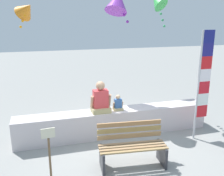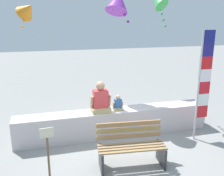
% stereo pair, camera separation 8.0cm
% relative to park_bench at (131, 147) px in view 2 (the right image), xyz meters
% --- Properties ---
extents(ground_plane, '(40.00, 40.00, 0.00)m').
position_rel_park_bench_xyz_m(ground_plane, '(0.08, 0.59, -0.40)').
color(ground_plane, gray).
extents(seawall_ledge, '(5.13, 0.54, 0.69)m').
position_rel_park_bench_xyz_m(seawall_ledge, '(0.08, 1.49, -0.06)').
color(seawall_ledge, beige).
rests_on(seawall_ledge, ground).
extents(park_bench, '(1.45, 0.75, 0.88)m').
position_rel_park_bench_xyz_m(park_bench, '(0.00, 0.00, 0.00)').
color(park_bench, '#97794D').
rests_on(park_bench, ground).
extents(person_adult, '(0.53, 0.39, 0.81)m').
position_rel_park_bench_xyz_m(person_adult, '(-0.31, 1.46, 0.60)').
color(person_adult, tan).
rests_on(person_adult, seawall_ledge).
extents(person_child, '(0.27, 0.20, 0.42)m').
position_rel_park_bench_xyz_m(person_child, '(0.15, 1.46, 0.45)').
color(person_child, tan).
rests_on(person_child, seawall_ledge).
extents(flag_banner, '(0.35, 0.05, 2.75)m').
position_rel_park_bench_xyz_m(flag_banner, '(2.08, 0.70, 1.14)').
color(flag_banner, '#B7B7BC').
rests_on(flag_banner, ground).
extents(kite_purple, '(1.01, 1.04, 0.99)m').
position_rel_park_bench_xyz_m(kite_purple, '(0.48, 2.60, 3.05)').
color(kite_purple, purple).
extents(kite_green, '(0.73, 0.74, 1.06)m').
position_rel_park_bench_xyz_m(kite_green, '(1.69, 2.61, 3.08)').
color(kite_green, green).
extents(kite_orange, '(0.93, 0.93, 0.96)m').
position_rel_park_bench_xyz_m(kite_orange, '(-2.01, 4.48, 2.88)').
color(kite_orange, orange).
extents(sign_post, '(0.24, 0.04, 1.18)m').
position_rel_park_bench_xyz_m(sign_post, '(-1.68, -0.31, 0.30)').
color(sign_post, brown).
rests_on(sign_post, ground).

